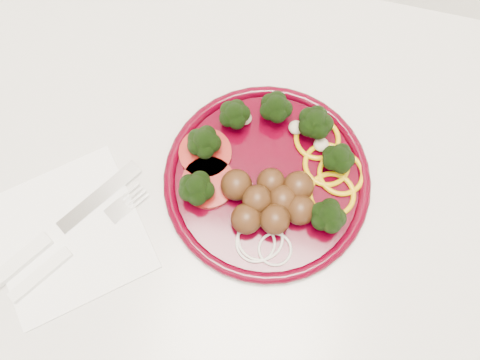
% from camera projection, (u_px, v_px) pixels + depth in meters
% --- Properties ---
extents(counter, '(2.40, 0.60, 0.90)m').
position_uv_depth(counter, '(151.00, 234.00, 1.07)').
color(counter, white).
rests_on(counter, ground).
extents(plate, '(0.24, 0.24, 0.05)m').
position_uv_depth(plate, '(269.00, 176.00, 0.62)').
color(plate, '#41000E').
rests_on(plate, counter).
extents(napkin, '(0.23, 0.23, 0.00)m').
position_uv_depth(napkin, '(68.00, 235.00, 0.61)').
color(napkin, white).
rests_on(napkin, counter).
extents(knife, '(0.13, 0.19, 0.01)m').
position_uv_depth(knife, '(45.00, 241.00, 0.60)').
color(knife, silver).
rests_on(knife, napkin).
extents(fork, '(0.12, 0.16, 0.01)m').
position_uv_depth(fork, '(57.00, 261.00, 0.60)').
color(fork, white).
rests_on(fork, napkin).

